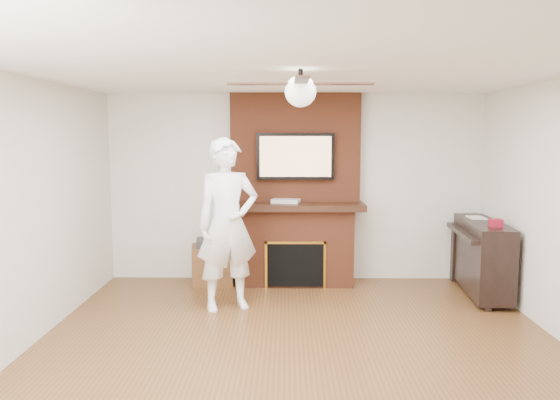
{
  "coord_description": "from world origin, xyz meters",
  "views": [
    {
      "loc": [
        -0.11,
        -4.57,
        1.97
      ],
      "look_at": [
        -0.18,
        0.9,
        1.31
      ],
      "focal_mm": 35.0,
      "sensor_mm": 36.0,
      "label": 1
    }
  ],
  "objects_px": {
    "fireplace": "(295,208)",
    "piano": "(482,256)",
    "person": "(228,224)",
    "side_table": "(212,263)"
  },
  "relations": [
    {
      "from": "fireplace",
      "to": "piano",
      "type": "bearing_deg",
      "value": -13.52
    },
    {
      "from": "person",
      "to": "side_table",
      "type": "distance_m",
      "value": 1.29
    },
    {
      "from": "fireplace",
      "to": "person",
      "type": "distance_m",
      "value": 1.35
    },
    {
      "from": "piano",
      "to": "person",
      "type": "bearing_deg",
      "value": -164.75
    },
    {
      "from": "person",
      "to": "piano",
      "type": "height_order",
      "value": "person"
    },
    {
      "from": "person",
      "to": "piano",
      "type": "relative_size",
      "value": 1.36
    },
    {
      "from": "person",
      "to": "side_table",
      "type": "xyz_separation_m",
      "value": [
        -0.33,
        1.04,
        -0.69
      ]
    },
    {
      "from": "person",
      "to": "side_table",
      "type": "relative_size",
      "value": 3.23
    },
    {
      "from": "side_table",
      "to": "piano",
      "type": "relative_size",
      "value": 0.42
    },
    {
      "from": "side_table",
      "to": "piano",
      "type": "distance_m",
      "value": 3.42
    }
  ]
}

